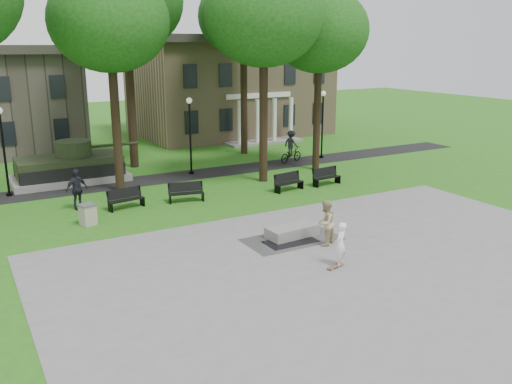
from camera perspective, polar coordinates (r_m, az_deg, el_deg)
ground at (r=23.46m, az=3.79°, el=-4.25°), size 120.00×120.00×0.00m
plaza at (r=19.76m, az=11.80°, el=-8.36°), size 22.00×16.00×0.02m
footpath at (r=33.73m, az=-7.39°, el=1.73°), size 44.00×2.60×0.01m
building_right at (r=49.81m, az=-2.91°, el=11.23°), size 17.00×12.00×8.60m
tree_1 at (r=29.99m, az=-15.20°, el=16.92°), size 6.20×6.20×11.63m
tree_2 at (r=31.23m, az=0.83°, el=18.00°), size 6.60×6.60×12.16m
tree_3 at (r=34.49m, az=6.70°, el=16.45°), size 6.00×6.00×11.19m
tree_4 at (r=36.03m, az=-13.65°, el=18.95°), size 7.20×7.20×13.50m
tree_5 at (r=39.68m, az=-1.33°, el=17.92°), size 6.40×6.40×12.44m
lamp_left at (r=31.25m, az=-25.07°, el=4.56°), size 0.36×0.36×4.73m
lamp_mid at (r=33.65m, az=-6.95°, el=6.55°), size 0.36×0.36×4.73m
lamp_right at (r=38.54m, az=7.02°, el=7.65°), size 0.36×0.36×4.73m
tank_monument at (r=33.70m, az=-18.97°, el=2.49°), size 7.45×3.40×2.40m
puddle at (r=22.31m, az=3.67°, el=-5.23°), size 2.20×1.20×0.00m
concrete_block at (r=22.85m, az=3.83°, el=-4.14°), size 2.27×1.15×0.45m
skateboard at (r=19.96m, az=8.36°, el=-7.80°), size 0.81×0.39×0.07m
skateboarder at (r=19.88m, az=8.86°, el=-5.46°), size 0.72×0.66×1.65m
friend_watching at (r=21.80m, az=7.32°, el=-3.23°), size 1.14×1.05×1.87m
pedestrian_walker at (r=27.79m, az=-18.35°, el=0.27°), size 1.27×0.89×2.01m
cyclist at (r=37.25m, az=3.71°, el=4.52°), size 2.11×1.27×2.20m
park_bench_0 at (r=27.39m, az=-13.55°, el=-0.63°), size 1.85×0.82×1.00m
park_bench_1 at (r=28.03m, az=-7.42°, el=0.04°), size 1.85×0.89×1.00m
park_bench_2 at (r=29.94m, az=3.42°, el=1.13°), size 1.85×0.80×1.00m
park_bench_3 at (r=31.40m, az=7.38°, el=1.69°), size 1.84×0.70×1.00m
trash_bin at (r=25.35m, az=-17.29°, el=-2.27°), size 0.82×0.82×0.96m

